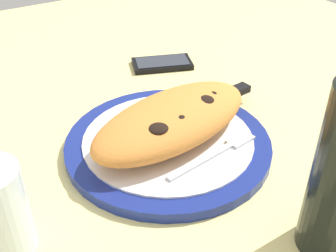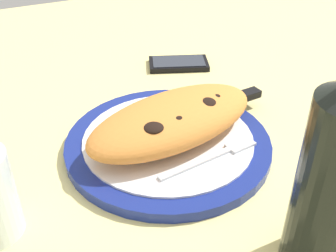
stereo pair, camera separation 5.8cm
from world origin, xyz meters
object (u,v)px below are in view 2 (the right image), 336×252
plate (168,143)px  knife (216,106)px  smartphone (179,64)px  calzone (174,121)px  fork (217,155)px

plate → knife: 11.15cm
knife → smartphone: 19.89cm
calzone → knife: 10.72cm
fork → calzone: bearing=118.5°
fork → smartphone: 31.56cm
knife → smartphone: size_ratio=1.89×
calzone → smartphone: (12.68, 23.84, -4.10)cm
calzone → smartphone: 27.32cm
calzone → knife: (9.55, 4.28, -2.33)cm
plate → fork: (4.17, -6.57, 1.16)cm
calzone → knife: bearing=24.2°
calzone → smartphone: calzone is taller
calzone → smartphone: size_ratio=2.18×
plate → fork: bearing=-57.6°
plate → smartphone: plate is taller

